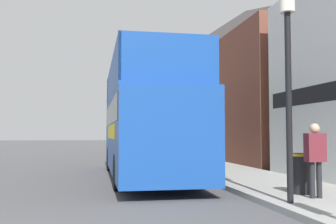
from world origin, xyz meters
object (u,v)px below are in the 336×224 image
at_px(lamp_post_nearest, 288,49).
at_px(lamp_post_second, 189,95).
at_px(tour_bus, 145,128).
at_px(pedestrian_second, 315,153).
at_px(litter_bin, 301,172).
at_px(parked_car_ahead_of_bus, 138,151).

height_order(lamp_post_nearest, lamp_post_second, lamp_post_nearest).
xyz_separation_m(tour_bus, lamp_post_second, (2.23, 2.32, 1.46)).
distance_m(pedestrian_second, lamp_post_second, 8.66).
distance_m(tour_bus, pedestrian_second, 6.78).
xyz_separation_m(lamp_post_nearest, litter_bin, (0.87, 1.08, -2.72)).
distance_m(tour_bus, parked_car_ahead_of_bus, 7.50).
bearing_deg(pedestrian_second, lamp_post_second, 95.30).
bearing_deg(lamp_post_nearest, litter_bin, 51.27).
height_order(lamp_post_nearest, litter_bin, lamp_post_nearest).
relative_size(pedestrian_second, lamp_post_second, 0.37).
relative_size(lamp_post_second, litter_bin, 4.65).
bearing_deg(parked_car_ahead_of_bus, lamp_post_second, -71.10).
relative_size(tour_bus, litter_bin, 10.35).
height_order(pedestrian_second, lamp_post_nearest, lamp_post_nearest).
relative_size(tour_bus, pedestrian_second, 6.00).
distance_m(lamp_post_second, litter_bin, 8.19).
xyz_separation_m(parked_car_ahead_of_bus, pedestrian_second, (2.38, -13.42, 0.52)).
height_order(parked_car_ahead_of_bus, lamp_post_nearest, lamp_post_nearest).
xyz_separation_m(tour_bus, parked_car_ahead_of_bus, (0.62, 7.38, -1.17)).
xyz_separation_m(lamp_post_nearest, lamp_post_second, (0.09, 8.81, -0.11)).
distance_m(pedestrian_second, litter_bin, 0.80).
bearing_deg(tour_bus, pedestrian_second, -62.90).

